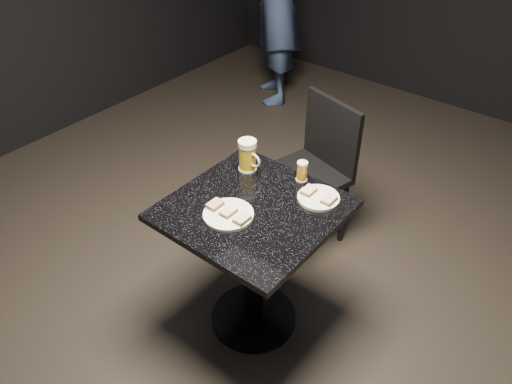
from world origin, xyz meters
TOP-DOWN VIEW (x-y plane):
  - floor at (0.00, 0.00)m, footprint 6.00×6.00m
  - plate_large at (-0.04, -0.11)m, footprint 0.22×0.22m
  - plate_small at (0.19, 0.22)m, footprint 0.19×0.19m
  - table at (0.00, 0.00)m, footprint 0.70×0.70m
  - beer_mug at (-0.20, 0.21)m, footprint 0.13×0.09m
  - beer_tumbler at (0.05, 0.30)m, footprint 0.05×0.05m
  - chair at (-0.16, 0.75)m, footprint 0.51×0.51m
  - canapes_on_plate_large at (-0.04, -0.11)m, footprint 0.20×0.07m
  - canapes_on_plate_small at (0.19, 0.22)m, footprint 0.16×0.07m

SIDE VIEW (x-z plane):
  - floor at x=0.00m, z-range 0.00..0.00m
  - chair at x=-0.16m, z-range 0.06..0.94m
  - table at x=0.00m, z-range 0.13..0.88m
  - plate_large at x=-0.04m, z-range 0.75..0.76m
  - plate_small at x=0.19m, z-range 0.75..0.76m
  - canapes_on_plate_large at x=-0.04m, z-range 0.76..0.78m
  - canapes_on_plate_small at x=0.19m, z-range 0.76..0.78m
  - beer_tumbler at x=0.05m, z-range 0.75..0.85m
  - beer_mug at x=-0.20m, z-range 0.75..0.91m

